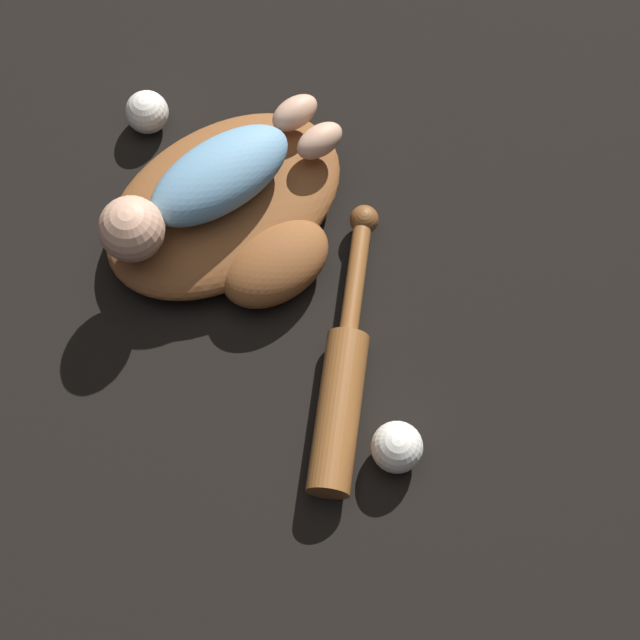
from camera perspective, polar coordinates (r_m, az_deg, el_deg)
name	(u,v)px	position (r m, az deg, el deg)	size (l,w,h in m)	color
ground_plane	(251,215)	(1.59, -3.71, 5.60)	(6.00, 6.00, 0.00)	black
baseball_glove	(233,214)	(1.55, -4.67, 5.68)	(0.43, 0.36, 0.08)	brown
baby_figure	(207,184)	(1.48, -6.06, 7.24)	(0.38, 0.18, 0.09)	#6693B2
baseball_bat	(343,378)	(1.45, 1.23, -3.10)	(0.39, 0.25, 0.06)	brown
baseball	(397,447)	(1.41, 4.12, -6.78)	(0.07, 0.07, 0.07)	silver
baseball_spare	(147,112)	(1.66, -9.21, 10.89)	(0.07, 0.07, 0.07)	silver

